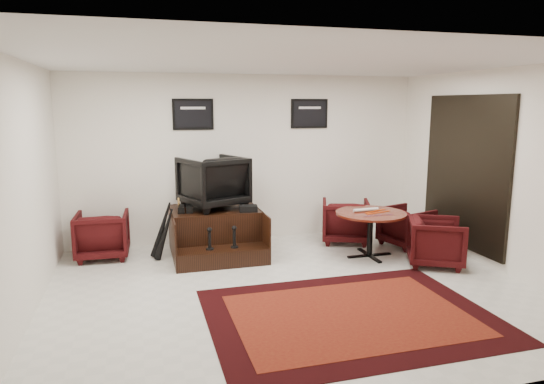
{
  "coord_description": "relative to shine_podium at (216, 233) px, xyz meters",
  "views": [
    {
      "loc": [
        -1.8,
        -5.51,
        2.32
      ],
      "look_at": [
        -0.01,
        0.9,
        1.1
      ],
      "focal_mm": 32.0,
      "sensor_mm": 36.0,
      "label": 1
    }
  ],
  "objects": [
    {
      "name": "shine_chair",
      "position": [
        0.0,
        0.14,
        0.83
      ],
      "size": [
        1.12,
        1.09,
        0.91
      ],
      "primitive_type": "imported",
      "rotation": [
        0.0,
        0.0,
        3.52
      ],
      "color": "black",
      "rests_on": "shine_podium"
    },
    {
      "name": "area_rug",
      "position": [
        1.07,
        -2.69,
        -0.32
      ],
      "size": [
        3.12,
        2.34,
        0.01
      ],
      "color": "black",
      "rests_on": "ground"
    },
    {
      "name": "meeting_table",
      "position": [
        2.25,
        -0.81,
        0.28
      ],
      "size": [
        1.06,
        1.06,
        0.69
      ],
      "color": "#4E130B",
      "rests_on": "ground"
    },
    {
      "name": "paper_roll",
      "position": [
        2.21,
        -0.72,
        0.4
      ],
      "size": [
        0.42,
        0.08,
        0.05
      ],
      "primitive_type": "cylinder",
      "rotation": [
        0.0,
        1.57,
        0.07
      ],
      "color": "silver",
      "rests_on": "meeting_table"
    },
    {
      "name": "armchair_side",
      "position": [
        -1.69,
        0.24,
        0.07
      ],
      "size": [
        0.79,
        0.74,
        0.78
      ],
      "primitive_type": "imported",
      "rotation": [
        0.0,
        0.0,
        3.1
      ],
      "color": "black",
      "rests_on": "ground"
    },
    {
      "name": "table_clutter",
      "position": [
        2.33,
        -0.87,
        0.38
      ],
      "size": [
        0.56,
        0.4,
        0.01
      ],
      "color": "#F1540D",
      "rests_on": "meeting_table"
    },
    {
      "name": "table_chair_window",
      "position": [
        3.1,
        -0.44,
        0.03
      ],
      "size": [
        0.82,
        0.85,
        0.72
      ],
      "primitive_type": "imported",
      "rotation": [
        0.0,
        0.0,
        1.86
      ],
      "color": "black",
      "rests_on": "ground"
    },
    {
      "name": "umbrella_black",
      "position": [
        -0.78,
        -0.12,
        0.08
      ],
      "size": [
        0.3,
        0.11,
        0.81
      ],
      "primitive_type": null,
      "color": "black",
      "rests_on": "ground"
    },
    {
      "name": "umbrella_hooked",
      "position": [
        -0.82,
        0.04,
        0.12
      ],
      "size": [
        0.33,
        0.12,
        0.88
      ],
      "primitive_type": null,
      "color": "black",
      "rests_on": "ground"
    },
    {
      "name": "shine_podium",
      "position": [
        0.0,
        0.0,
        0.0
      ],
      "size": [
        1.36,
        1.4,
        0.7
      ],
      "color": "black",
      "rests_on": "ground"
    },
    {
      "name": "ground",
      "position": [
        0.68,
        -1.8,
        -0.32
      ],
      "size": [
        6.0,
        6.0,
        0.0
      ],
      "primitive_type": "plane",
      "color": "silver",
      "rests_on": "ground"
    },
    {
      "name": "shoes_pair",
      "position": [
        -0.46,
        -0.05,
        0.43
      ],
      "size": [
        0.24,
        0.28,
        0.1
      ],
      "color": "black",
      "rests_on": "shine_podium"
    },
    {
      "name": "table_chair_corner",
      "position": [
        2.99,
        -1.43,
        0.06
      ],
      "size": [
        0.95,
        0.97,
        0.76
      ],
      "primitive_type": "imported",
      "rotation": [
        0.0,
        0.0,
        1.11
      ],
      "color": "black",
      "rests_on": "ground"
    },
    {
      "name": "room_shell",
      "position": [
        1.09,
        -1.68,
        1.46
      ],
      "size": [
        6.02,
        5.02,
        2.81
      ],
      "color": "white",
      "rests_on": "ground"
    },
    {
      "name": "polish_kit",
      "position": [
        0.47,
        -0.27,
        0.42
      ],
      "size": [
        0.3,
        0.23,
        0.09
      ],
      "primitive_type": "cube",
      "rotation": [
        0.0,
        0.0,
        -0.16
      ],
      "color": "black",
      "rests_on": "shine_podium"
    },
    {
      "name": "table_chair_back",
      "position": [
        2.23,
        0.05,
        0.07
      ],
      "size": [
        0.98,
        0.95,
        0.79
      ],
      "primitive_type": "imported",
      "rotation": [
        0.0,
        0.0,
        2.77
      ],
      "color": "black",
      "rests_on": "ground"
    }
  ]
}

